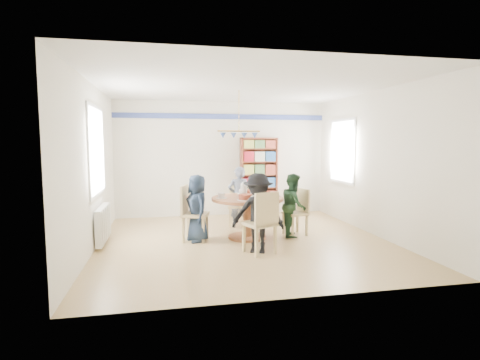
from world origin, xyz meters
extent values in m
plane|color=tan|center=(0.00, 0.00, 0.00)|extent=(5.00, 5.00, 0.00)
plane|color=white|center=(0.00, 0.00, 2.70)|extent=(5.00, 5.00, 0.00)
plane|color=white|center=(0.00, 2.50, 1.35)|extent=(5.00, 0.00, 5.00)
plane|color=white|center=(0.00, -2.50, 1.35)|extent=(5.00, 0.00, 5.00)
plane|color=white|center=(-2.50, 0.00, 1.35)|extent=(0.00, 5.00, 5.00)
plane|color=white|center=(2.50, 0.00, 1.35)|extent=(0.00, 5.00, 5.00)
cube|color=navy|center=(0.00, 2.48, 2.35)|extent=(5.00, 0.02, 0.12)
cube|color=white|center=(-2.48, 0.30, 1.60)|extent=(0.03, 1.32, 1.52)
cube|color=white|center=(-2.46, 0.30, 1.60)|extent=(0.01, 1.20, 1.40)
cube|color=white|center=(2.48, 1.30, 1.55)|extent=(0.03, 1.12, 1.42)
cube|color=white|center=(2.46, 1.30, 1.55)|extent=(0.01, 1.00, 1.30)
cylinder|color=gold|center=(0.00, 0.50, 2.33)|extent=(0.01, 0.01, 0.75)
cylinder|color=gold|center=(0.00, 0.50, 1.95)|extent=(0.80, 0.02, 0.02)
cone|color=#4266B9|center=(-0.30, 0.50, 1.87)|extent=(0.11, 0.11, 0.10)
cone|color=#4266B9|center=(-0.10, 0.50, 1.87)|extent=(0.11, 0.11, 0.10)
cone|color=#4266B9|center=(0.10, 0.50, 1.87)|extent=(0.11, 0.11, 0.10)
cone|color=#4266B9|center=(0.30, 0.50, 1.87)|extent=(0.11, 0.11, 0.10)
cube|color=silver|center=(-2.42, 0.30, 0.35)|extent=(0.10, 1.00, 0.60)
cube|color=silver|center=(-2.36, -0.10, 0.35)|extent=(0.02, 0.06, 0.56)
cube|color=silver|center=(-2.36, 0.10, 0.35)|extent=(0.02, 0.06, 0.56)
cube|color=silver|center=(-2.36, 0.30, 0.35)|extent=(0.02, 0.06, 0.56)
cube|color=silver|center=(-2.36, 0.50, 0.35)|extent=(0.02, 0.06, 0.56)
cube|color=silver|center=(-2.36, 0.70, 0.35)|extent=(0.02, 0.06, 0.56)
cylinder|color=brown|center=(0.10, 0.21, 0.72)|extent=(1.30, 1.30, 0.05)
cylinder|color=brown|center=(0.10, 0.21, 0.35)|extent=(0.16, 0.16, 0.70)
cylinder|color=brown|center=(0.10, 0.21, 0.02)|extent=(0.70, 0.70, 0.04)
cube|color=#D4BB82|center=(-0.84, 0.24, 0.47)|extent=(0.54, 0.54, 0.05)
cube|color=#D4BB82|center=(-1.03, 0.30, 0.72)|extent=(0.17, 0.43, 0.52)
cube|color=#D4BB82|center=(-0.73, 0.02, 0.22)|extent=(0.05, 0.05, 0.45)
cube|color=#D4BB82|center=(-0.62, 0.36, 0.22)|extent=(0.05, 0.05, 0.45)
cube|color=#D4BB82|center=(-1.06, 0.12, 0.22)|extent=(0.05, 0.05, 0.45)
cube|color=#D4BB82|center=(-0.96, 0.46, 0.22)|extent=(0.05, 0.05, 0.45)
cube|color=#D4BB82|center=(1.03, 0.24, 0.41)|extent=(0.47, 0.47, 0.05)
cube|color=#D4BB82|center=(1.20, 0.29, 0.64)|extent=(0.13, 0.38, 0.46)
cube|color=#D4BB82|center=(0.84, 0.36, 0.20)|extent=(0.04, 0.04, 0.40)
cube|color=#D4BB82|center=(0.91, 0.06, 0.20)|extent=(0.04, 0.04, 0.40)
cube|color=#D4BB82|center=(1.14, 0.43, 0.20)|extent=(0.04, 0.04, 0.40)
cube|color=#D4BB82|center=(1.22, 0.13, 0.20)|extent=(0.04, 0.04, 0.40)
cube|color=#D4BB82|center=(0.13, 1.18, 0.43)|extent=(0.49, 0.49, 0.05)
cube|color=#D4BB82|center=(0.17, 1.35, 0.67)|extent=(0.40, 0.15, 0.48)
cube|color=#D4BB82|center=(-0.07, 1.06, 0.20)|extent=(0.05, 0.05, 0.41)
cube|color=#D4BB82|center=(0.24, 0.98, 0.20)|extent=(0.05, 0.05, 0.41)
cube|color=#D4BB82|center=(0.01, 1.38, 0.20)|extent=(0.05, 0.05, 0.41)
cube|color=#D4BB82|center=(0.33, 1.29, 0.20)|extent=(0.05, 0.05, 0.41)
cube|color=#D4BB82|center=(0.08, -0.73, 0.47)|extent=(0.56, 0.56, 0.05)
cube|color=#D4BB82|center=(0.15, -0.91, 0.73)|extent=(0.42, 0.19, 0.52)
cube|color=#D4BB82|center=(0.19, -0.50, 0.22)|extent=(0.05, 0.05, 0.45)
cube|color=#D4BB82|center=(-0.14, -0.63, 0.22)|extent=(0.05, 0.05, 0.45)
cube|color=#D4BB82|center=(0.31, -0.83, 0.22)|extent=(0.05, 0.05, 0.45)
cube|color=#D4BB82|center=(-0.02, -0.96, 0.22)|extent=(0.05, 0.05, 0.45)
imported|color=#1B283C|center=(-0.81, 0.18, 0.59)|extent=(0.52, 0.66, 1.18)
imported|color=#19331D|center=(0.97, 0.18, 0.59)|extent=(0.59, 0.67, 1.17)
imported|color=gray|center=(0.12, 1.12, 0.63)|extent=(0.46, 0.30, 1.25)
imported|color=black|center=(0.07, -0.70, 0.63)|extent=(0.93, 0.74, 1.26)
cube|color=brown|center=(0.42, 2.34, 0.93)|extent=(0.04, 0.27, 1.86)
cube|color=brown|center=(1.27, 2.34, 0.93)|extent=(0.04, 0.27, 1.86)
cube|color=brown|center=(0.85, 2.34, 1.84)|extent=(0.88, 0.27, 0.04)
cube|color=brown|center=(0.85, 2.34, 0.03)|extent=(0.88, 0.27, 0.05)
cube|color=brown|center=(0.85, 2.46, 0.93)|extent=(0.88, 0.02, 1.86)
cube|color=brown|center=(0.85, 2.34, 0.35)|extent=(0.83, 0.25, 0.02)
cube|color=brown|center=(0.85, 2.34, 0.66)|extent=(0.83, 0.25, 0.02)
cube|color=brown|center=(0.85, 2.34, 0.97)|extent=(0.83, 0.25, 0.02)
cube|color=brown|center=(0.85, 2.34, 1.28)|extent=(0.83, 0.25, 0.02)
cube|color=brown|center=(0.85, 2.34, 1.59)|extent=(0.83, 0.25, 0.02)
cube|color=maroon|center=(0.58, 2.32, 0.17)|extent=(0.24, 0.19, 0.23)
cube|color=beige|center=(0.85, 2.32, 0.17)|extent=(0.24, 0.19, 0.23)
cube|color=navy|center=(1.11, 2.32, 0.17)|extent=(0.24, 0.19, 0.23)
cube|color=#B9BA4A|center=(0.58, 2.32, 0.48)|extent=(0.24, 0.19, 0.23)
cube|color=#446639|center=(0.85, 2.32, 0.48)|extent=(0.24, 0.19, 0.23)
cube|color=maroon|center=(1.11, 2.32, 0.48)|extent=(0.24, 0.19, 0.23)
cube|color=maroon|center=(0.58, 2.32, 0.79)|extent=(0.24, 0.19, 0.23)
cube|color=beige|center=(0.85, 2.32, 0.79)|extent=(0.24, 0.19, 0.23)
cube|color=navy|center=(1.11, 2.32, 0.79)|extent=(0.24, 0.19, 0.23)
cube|color=#B9BA4A|center=(0.58, 2.32, 1.10)|extent=(0.24, 0.19, 0.23)
cube|color=#446639|center=(0.85, 2.32, 1.10)|extent=(0.24, 0.19, 0.23)
cube|color=maroon|center=(1.11, 2.32, 1.10)|extent=(0.24, 0.19, 0.23)
cube|color=maroon|center=(0.58, 2.32, 1.41)|extent=(0.24, 0.19, 0.23)
cube|color=beige|center=(0.85, 2.32, 1.41)|extent=(0.24, 0.19, 0.23)
cube|color=navy|center=(1.11, 2.32, 1.41)|extent=(0.24, 0.19, 0.23)
cube|color=#B9BA4A|center=(0.58, 2.32, 1.70)|extent=(0.24, 0.19, 0.19)
cube|color=#446639|center=(0.85, 2.32, 1.70)|extent=(0.24, 0.19, 0.19)
cube|color=maroon|center=(1.11, 2.32, 1.70)|extent=(0.24, 0.19, 0.19)
cylinder|color=white|center=(0.05, 0.29, 0.87)|extent=(0.12, 0.12, 0.24)
sphere|color=white|center=(0.05, 0.29, 0.99)|extent=(0.09, 0.09, 0.09)
cylinder|color=silver|center=(0.22, 0.33, 0.89)|extent=(0.07, 0.07, 0.28)
cylinder|color=#4266B9|center=(0.22, 0.33, 1.04)|extent=(0.03, 0.03, 0.03)
cylinder|color=white|center=(0.15, 0.49, 0.76)|extent=(0.30, 0.30, 0.01)
cylinder|color=brown|center=(0.15, 0.49, 0.81)|extent=(0.24, 0.24, 0.09)
cylinder|color=white|center=(0.00, -0.09, 0.76)|extent=(0.30, 0.30, 0.01)
cylinder|color=brown|center=(0.00, -0.09, 0.81)|extent=(0.24, 0.24, 0.09)
cylinder|color=white|center=(-0.38, 0.21, 0.75)|extent=(0.20, 0.20, 0.01)
imported|color=white|center=(-0.38, 0.21, 0.80)|extent=(0.12, 0.12, 0.10)
cylinder|color=white|center=(0.57, 0.21, 0.75)|extent=(0.20, 0.20, 0.01)
imported|color=white|center=(0.57, 0.21, 0.80)|extent=(0.10, 0.10, 0.09)
cylinder|color=white|center=(0.10, 0.69, 0.75)|extent=(0.20, 0.20, 0.01)
imported|color=white|center=(0.10, 0.69, 0.80)|extent=(0.12, 0.12, 0.10)
cylinder|color=white|center=(0.10, -0.26, 0.75)|extent=(0.20, 0.20, 0.01)
imported|color=white|center=(0.10, -0.26, 0.80)|extent=(0.10, 0.10, 0.09)
camera|label=1|loc=(-1.35, -6.34, 1.74)|focal=28.00mm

